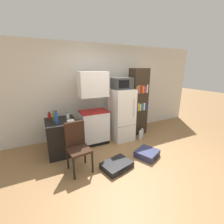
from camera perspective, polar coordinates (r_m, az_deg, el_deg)
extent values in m
plane|color=olive|center=(3.36, 9.92, -19.33)|extent=(24.00, 24.00, 0.00)
cube|color=beige|center=(4.62, -1.75, 8.33)|extent=(6.40, 0.10, 2.61)
cube|color=black|center=(3.76, -18.49, -8.87)|extent=(0.67, 0.74, 0.80)
cube|color=white|center=(4.03, -6.68, -5.89)|extent=(0.70, 0.47, 0.86)
cube|color=maroon|center=(3.89, -6.89, 0.19)|extent=(0.71, 0.48, 0.03)
cube|color=white|center=(3.76, -7.25, 10.43)|extent=(0.70, 0.40, 0.61)
cube|color=black|center=(3.99, -5.33, -12.26)|extent=(0.67, 0.01, 0.08)
cube|color=white|center=(4.17, 3.65, -0.99)|extent=(0.56, 0.64, 1.42)
cube|color=gray|center=(3.98, 5.85, -5.34)|extent=(0.54, 0.01, 0.01)
cylinder|color=silver|center=(3.92, 8.42, 1.63)|extent=(0.02, 0.02, 0.50)
cube|color=#333333|center=(4.00, 3.87, 10.79)|extent=(0.52, 0.36, 0.29)
cube|color=black|center=(3.82, 4.63, 10.52)|extent=(0.30, 0.01, 0.20)
cube|color=#2D2319|center=(4.54, 9.84, 3.73)|extent=(0.49, 0.36, 1.95)
cube|color=#193899|center=(4.33, 9.32, 1.46)|extent=(0.05, 0.01, 0.18)
cube|color=gold|center=(4.36, 10.08, 1.83)|extent=(0.05, 0.01, 0.23)
cube|color=silver|center=(4.40, 10.79, 1.72)|extent=(0.05, 0.01, 0.20)
cube|color=teal|center=(4.44, 11.52, 1.98)|extent=(0.04, 0.01, 0.22)
cube|color=silver|center=(4.48, 12.22, 2.02)|extent=(0.05, 0.01, 0.22)
cube|color=#193899|center=(4.52, 12.90, 2.07)|extent=(0.05, 0.01, 0.21)
cube|color=orange|center=(4.23, 9.64, 8.32)|extent=(0.06, 0.01, 0.21)
cube|color=slate|center=(4.26, 10.41, 8.52)|extent=(0.04, 0.01, 0.24)
cube|color=red|center=(4.31, 11.16, 8.50)|extent=(0.06, 0.01, 0.23)
cube|color=orange|center=(4.35, 11.89, 8.39)|extent=(0.06, 0.01, 0.21)
cube|color=#A33351|center=(4.39, 12.59, 8.20)|extent=(0.06, 0.01, 0.18)
cube|color=silver|center=(4.43, 13.32, 8.59)|extent=(0.04, 0.01, 0.23)
cylinder|color=silver|center=(3.67, -16.53, -1.63)|extent=(0.07, 0.07, 0.12)
cylinder|color=silver|center=(3.65, -16.61, -0.58)|extent=(0.03, 0.03, 0.02)
cylinder|color=black|center=(3.65, -16.63, -0.33)|extent=(0.04, 0.04, 0.01)
cylinder|color=#AD1914|center=(3.86, -22.74, -1.35)|extent=(0.07, 0.07, 0.12)
cylinder|color=#AD1914|center=(3.84, -22.86, -0.32)|extent=(0.03, 0.03, 0.02)
cylinder|color=black|center=(3.84, -22.89, -0.07)|extent=(0.04, 0.04, 0.01)
cylinder|color=#1E47A3|center=(3.42, -20.36, -2.36)|extent=(0.07, 0.07, 0.23)
cylinder|color=#1E47A3|center=(3.38, -20.58, -0.22)|extent=(0.03, 0.03, 0.04)
cylinder|color=black|center=(3.37, -20.63, 0.30)|extent=(0.04, 0.04, 0.02)
cylinder|color=#566619|center=(3.61, -21.20, -1.75)|extent=(0.06, 0.06, 0.20)
cylinder|color=#566619|center=(3.58, -21.39, 0.01)|extent=(0.03, 0.03, 0.04)
cylinder|color=black|center=(3.57, -21.43, 0.44)|extent=(0.03, 0.03, 0.02)
cylinder|color=silver|center=(3.44, -15.50, -3.41)|extent=(0.17, 0.17, 0.05)
cylinder|color=black|center=(2.93, -14.32, -20.34)|extent=(0.04, 0.04, 0.43)
cylinder|color=black|center=(3.03, -7.46, -18.53)|extent=(0.04, 0.04, 0.43)
cylinder|color=black|center=(3.22, -16.51, -16.84)|extent=(0.04, 0.04, 0.43)
cylinder|color=black|center=(3.32, -10.27, -15.37)|extent=(0.04, 0.04, 0.43)
cube|color=#331E14|center=(3.00, -12.41, -13.96)|extent=(0.45, 0.45, 0.04)
cube|color=#331E14|center=(3.03, -13.94, -8.04)|extent=(0.38, 0.10, 0.50)
cube|color=navy|center=(3.64, 13.19, -15.12)|extent=(0.60, 0.59, 0.15)
cylinder|color=black|center=(3.56, 16.77, -16.19)|extent=(0.20, 0.10, 0.02)
cube|color=black|center=(3.22, 1.83, -19.54)|extent=(0.67, 0.55, 0.12)
cylinder|color=black|center=(3.08, 4.87, -21.39)|extent=(0.26, 0.08, 0.02)
cylinder|color=silver|center=(4.34, 10.73, -8.75)|extent=(0.08, 0.08, 0.25)
cylinder|color=silver|center=(4.28, 10.83, -6.93)|extent=(0.04, 0.04, 0.05)
cylinder|color=black|center=(4.27, 10.86, -6.48)|extent=(0.04, 0.04, 0.03)
cylinder|color=silver|center=(4.51, 11.32, -7.89)|extent=(0.09, 0.09, 0.24)
cylinder|color=silver|center=(4.45, 11.42, -6.20)|extent=(0.04, 0.04, 0.04)
cylinder|color=black|center=(4.44, 11.44, -5.78)|extent=(0.05, 0.05, 0.03)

